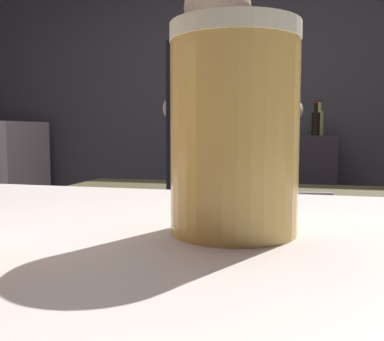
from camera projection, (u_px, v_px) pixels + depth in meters
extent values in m
cube|color=#4B4A52|center=(255.00, 106.00, 3.42)|extent=(5.20, 0.10, 2.70)
cube|color=#4C462C|center=(293.00, 295.00, 1.90)|extent=(2.10, 0.60, 0.90)
cube|color=#363037|center=(275.00, 214.00, 3.17)|extent=(0.81, 0.36, 1.13)
cylinder|color=black|center=(217.00, 133.00, 1.47)|extent=(0.34, 0.34, 0.59)
sphere|color=beige|center=(218.00, 8.00, 1.43)|extent=(0.22, 0.22, 0.22)
cone|color=maroon|center=(204.00, 74.00, 1.36)|extent=(0.18, 0.18, 0.45)
cylinder|color=beige|center=(193.00, 110.00, 1.68)|extent=(0.15, 0.33, 0.08)
cylinder|color=beige|center=(281.00, 108.00, 1.52)|extent=(0.15, 0.33, 0.08)
cylinder|color=#CD4938|center=(202.00, 185.00, 1.88)|extent=(0.21, 0.21, 0.06)
cube|color=silver|center=(303.00, 193.00, 1.81)|extent=(0.24, 0.06, 0.01)
cylinder|color=#E2B85B|center=(234.00, 139.00, 0.29)|extent=(0.08, 0.08, 0.12)
cylinder|color=white|center=(235.00, 33.00, 0.28)|extent=(0.08, 0.08, 0.01)
cylinder|color=#467F2D|center=(255.00, 125.00, 3.25)|extent=(0.06, 0.06, 0.15)
cylinder|color=#467F2D|center=(255.00, 111.00, 3.24)|extent=(0.03, 0.03, 0.06)
cylinder|color=black|center=(255.00, 106.00, 3.24)|extent=(0.03, 0.03, 0.01)
cylinder|color=black|center=(235.00, 123.00, 3.23)|extent=(0.06, 0.06, 0.18)
cylinder|color=black|center=(235.00, 105.00, 3.22)|extent=(0.03, 0.03, 0.07)
cylinder|color=red|center=(235.00, 100.00, 3.22)|extent=(0.03, 0.03, 0.01)
cylinder|color=black|center=(316.00, 124.00, 2.95)|extent=(0.05, 0.05, 0.15)
cylinder|color=black|center=(316.00, 108.00, 2.94)|extent=(0.02, 0.02, 0.06)
cylinder|color=red|center=(316.00, 103.00, 2.94)|extent=(0.03, 0.03, 0.01)
cylinder|color=#CFD67C|center=(319.00, 123.00, 3.10)|extent=(0.06, 0.06, 0.17)
cylinder|color=#CFD67C|center=(320.00, 107.00, 3.09)|extent=(0.03, 0.03, 0.07)
cylinder|color=#333333|center=(320.00, 101.00, 3.09)|extent=(0.03, 0.03, 0.01)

